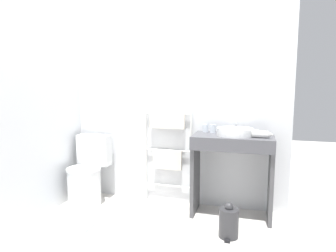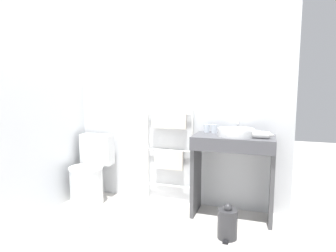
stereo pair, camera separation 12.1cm
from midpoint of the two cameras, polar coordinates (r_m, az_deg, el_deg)
name	(u,v)px [view 2 (the right image)]	position (r m, az deg, el deg)	size (l,w,h in m)	color
wall_back	(174,97)	(3.53, 2.22, 5.53)	(2.65, 0.12, 2.50)	silver
wall_side	(46,98)	(3.52, -21.37, 5.01)	(0.12, 1.86, 2.50)	silver
toilet	(90,175)	(3.71, -13.80, -9.05)	(0.40, 0.53, 0.80)	white
towel_radiator	(169,145)	(3.49, 1.17, -3.58)	(0.58, 0.06, 1.10)	white
vanity_counter	(233,164)	(3.20, 13.31, -7.10)	(0.82, 0.44, 0.87)	#4C4C51
sink_basin	(236,132)	(3.14, 13.89, -1.12)	(0.37, 0.37, 0.08)	white
faucet	(238,125)	(3.31, 14.17, 0.11)	(0.02, 0.10, 0.14)	silver
cup_near_wall	(207,128)	(3.33, 8.43, -0.44)	(0.06, 0.06, 0.09)	silver
cup_near_edge	(214,129)	(3.29, 9.82, -0.55)	(0.06, 0.06, 0.09)	silver
hair_dryer	(262,135)	(3.08, 18.57, -1.58)	(0.21, 0.16, 0.07)	white
trash_bin	(227,223)	(2.92, 12.48, -17.61)	(0.18, 0.21, 0.33)	#333335
bath_mat	(69,221)	(3.35, -17.38, -16.92)	(0.56, 0.36, 0.01)	#B2BCCC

